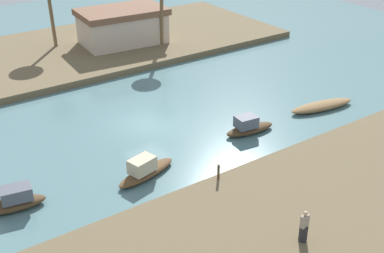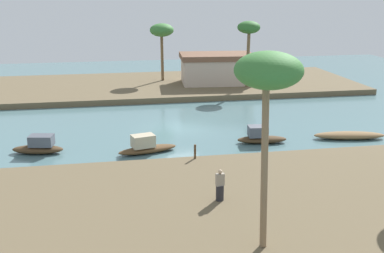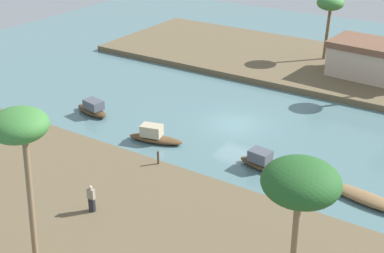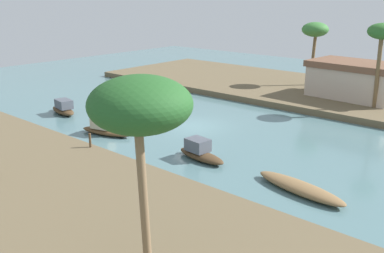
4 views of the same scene
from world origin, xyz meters
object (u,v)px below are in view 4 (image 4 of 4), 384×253
at_px(mooring_post, 90,140).
at_px(palm_tree_left_far, 140,107).
at_px(sampan_near_left_bank, 105,128).
at_px(palm_tree_right_short, 382,35).
at_px(palm_tree_right_tall, 315,31).
at_px(sampan_with_tall_canopy, 63,108).
at_px(sampan_with_red_awning, 200,152).
at_px(sampan_foreground, 300,188).
at_px(riverside_building, 355,80).

relative_size(mooring_post, palm_tree_left_far, 0.13).
height_order(sampan_near_left_bank, palm_tree_right_short, palm_tree_right_short).
height_order(mooring_post, palm_tree_left_far, palm_tree_left_far).
bearing_deg(palm_tree_right_tall, palm_tree_left_far, -72.45).
relative_size(sampan_with_tall_canopy, palm_tree_right_tall, 0.56).
bearing_deg(sampan_with_red_awning, sampan_near_left_bank, -168.86).
bearing_deg(sampan_with_red_awning, palm_tree_left_far, -52.35).
relative_size(sampan_with_red_awning, palm_tree_right_tall, 0.57).
xyz_separation_m(mooring_post, palm_tree_left_far, (11.50, -6.23, 5.19)).
relative_size(sampan_foreground, palm_tree_right_tall, 0.84).
height_order(sampan_foreground, sampan_with_red_awning, sampan_with_red_awning).
height_order(sampan_with_red_awning, sampan_near_left_bank, sampan_near_left_bank).
relative_size(palm_tree_right_short, riverside_building, 0.83).
bearing_deg(sampan_foreground, riverside_building, 114.29).
relative_size(sampan_near_left_bank, palm_tree_right_tall, 0.66).
xyz_separation_m(sampan_near_left_bank, palm_tree_right_tall, (3.94, 22.96, 5.42)).
xyz_separation_m(sampan_with_red_awning, mooring_post, (-5.36, -3.83, 0.52)).
height_order(sampan_near_left_bank, palm_tree_right_tall, palm_tree_right_tall).
distance_m(sampan_near_left_bank, mooring_post, 4.15).
distance_m(sampan_with_tall_canopy, mooring_post, 10.45).
height_order(sampan_with_red_awning, palm_tree_right_tall, palm_tree_right_tall).
height_order(sampan_near_left_bank, riverside_building, riverside_building).
height_order(mooring_post, palm_tree_right_short, palm_tree_right_short).
height_order(sampan_foreground, palm_tree_right_tall, palm_tree_right_tall).
distance_m(palm_tree_right_tall, palm_tree_right_short, 9.76).
height_order(sampan_near_left_bank, palm_tree_left_far, palm_tree_left_far).
xyz_separation_m(sampan_foreground, palm_tree_left_far, (-0.40, -9.85, 5.91)).
height_order(sampan_near_left_bank, mooring_post, mooring_post).
bearing_deg(sampan_near_left_bank, palm_tree_left_far, -47.77).
bearing_deg(sampan_foreground, palm_tree_right_tall, 124.93).
bearing_deg(sampan_foreground, sampan_near_left_bank, -168.47).
bearing_deg(palm_tree_right_short, palm_tree_left_far, -85.56).
height_order(palm_tree_left_far, riverside_building, palm_tree_left_far).
xyz_separation_m(sampan_near_left_bank, riverside_building, (9.43, 20.13, 1.69)).
bearing_deg(sampan_foreground, sampan_with_red_awning, -172.17).
xyz_separation_m(palm_tree_right_short, riverside_building, (-2.64, 2.55, -4.19)).
xyz_separation_m(sampan_foreground, sampan_with_red_awning, (-6.55, 0.21, 0.20)).
height_order(sampan_with_tall_canopy, sampan_near_left_bank, sampan_near_left_bank).
height_order(sampan_with_red_awning, riverside_building, riverside_building).
bearing_deg(sampan_with_tall_canopy, sampan_with_red_awning, 8.60).
height_order(sampan_with_tall_canopy, palm_tree_right_tall, palm_tree_right_tall).
bearing_deg(palm_tree_right_tall, sampan_with_red_awning, -79.62).
distance_m(sampan_foreground, sampan_with_red_awning, 6.56).
xyz_separation_m(sampan_with_tall_canopy, sampan_near_left_bank, (6.85, -1.17, -0.03)).
relative_size(mooring_post, riverside_building, 0.11).
bearing_deg(sampan_with_red_awning, riverside_building, 92.07).
xyz_separation_m(sampan_with_tall_canopy, riverside_building, (16.28, 18.95, 1.67)).
bearing_deg(palm_tree_right_short, sampan_foreground, -81.69).
relative_size(sampan_near_left_bank, palm_tree_right_short, 0.61).
bearing_deg(palm_tree_left_far, riverside_building, 99.12).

